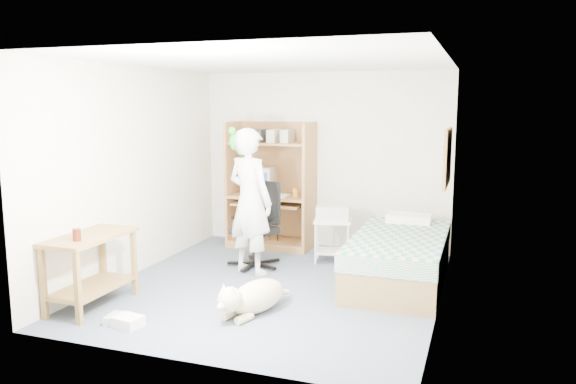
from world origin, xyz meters
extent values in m
plane|color=#485162|center=(0.00, 0.00, 0.00)|extent=(4.00, 4.00, 0.00)
cube|color=white|center=(0.00, 2.00, 1.25)|extent=(3.60, 0.02, 2.50)
cube|color=white|center=(1.80, 0.00, 1.25)|extent=(0.02, 4.00, 2.50)
cube|color=white|center=(-1.80, 0.00, 1.25)|extent=(0.02, 4.00, 2.50)
cube|color=white|center=(0.00, 0.00, 2.50)|extent=(3.60, 4.00, 0.02)
cube|color=brown|center=(-1.28, 1.70, 0.90)|extent=(0.04, 0.60, 1.80)
cube|color=brown|center=(-0.12, 1.70, 0.90)|extent=(0.04, 0.60, 1.80)
cube|color=brown|center=(-0.70, 1.99, 0.90)|extent=(1.20, 0.02, 1.80)
cube|color=brown|center=(-0.70, 1.70, 0.74)|extent=(1.12, 0.60, 0.04)
cube|color=brown|center=(-0.70, 1.62, 0.64)|extent=(1.00, 0.50, 0.03)
cube|color=brown|center=(-0.70, 1.70, 1.50)|extent=(1.12, 0.55, 0.03)
cube|color=brown|center=(-0.70, 1.70, 0.05)|extent=(1.12, 0.60, 0.10)
cube|color=brown|center=(1.30, 0.60, 0.18)|extent=(1.00, 2.00, 0.36)
cube|color=teal|center=(1.30, 0.60, 0.46)|extent=(1.02, 2.02, 0.20)
cube|color=white|center=(1.30, 1.40, 0.60)|extent=(0.55, 0.35, 0.12)
cube|color=brown|center=(-1.55, -1.20, 0.73)|extent=(0.50, 1.00, 0.04)
cube|color=brown|center=(-1.75, -1.65, 0.35)|extent=(0.05, 0.05, 0.70)
cube|color=brown|center=(-1.35, -1.65, 0.35)|extent=(0.05, 0.05, 0.70)
cube|color=brown|center=(-1.75, -0.75, 0.35)|extent=(0.05, 0.05, 0.70)
cube|color=brown|center=(-1.35, -0.75, 0.35)|extent=(0.05, 0.05, 0.70)
cube|color=brown|center=(-1.55, -1.20, 0.20)|extent=(0.46, 0.92, 0.03)
cube|color=olive|center=(1.78, 0.90, 1.45)|extent=(0.03, 0.90, 0.60)
cube|color=brown|center=(1.77, 0.90, 1.76)|extent=(0.04, 0.94, 0.04)
cube|color=brown|center=(1.77, 0.90, 1.14)|extent=(0.04, 0.94, 0.04)
cylinder|color=black|center=(-0.53, 0.65, 0.04)|extent=(0.60, 0.60, 0.06)
cylinder|color=black|center=(-0.53, 0.65, 0.23)|extent=(0.06, 0.06, 0.40)
cube|color=black|center=(-0.53, 0.65, 0.47)|extent=(0.60, 0.60, 0.08)
cube|color=black|center=(-0.44, 0.87, 0.80)|extent=(0.41, 0.21, 0.55)
cube|color=black|center=(-0.76, 0.75, 0.62)|extent=(0.15, 0.29, 0.04)
cube|color=black|center=(-0.29, 0.56, 0.62)|extent=(0.15, 0.29, 0.04)
imported|color=silver|center=(-0.48, 0.40, 0.89)|extent=(0.76, 0.63, 1.78)
ellipsoid|color=#138625|center=(-0.68, 0.42, 1.60)|extent=(0.13, 0.13, 0.21)
sphere|color=#138625|center=(-0.69, 0.39, 1.73)|extent=(0.09, 0.09, 0.09)
cone|color=orange|center=(-0.71, 0.34, 1.73)|extent=(0.05, 0.05, 0.04)
cylinder|color=#138625|center=(-0.66, 0.47, 1.48)|extent=(0.08, 0.14, 0.13)
ellipsoid|color=#CCB189|center=(0.10, -0.78, 0.16)|extent=(0.54, 0.77, 0.32)
sphere|color=#CCB189|center=(-0.03, -1.15, 0.24)|extent=(0.24, 0.24, 0.24)
cone|color=#CCB189|center=(-0.09, -1.15, 0.34)|extent=(0.07, 0.07, 0.09)
cone|color=#CCB189|center=(0.02, -1.19, 0.34)|extent=(0.07, 0.07, 0.09)
ellipsoid|color=#CCB189|center=(-0.06, -1.25, 0.20)|extent=(0.12, 0.15, 0.08)
cylinder|color=#CCB189|center=(0.22, -0.43, 0.10)|extent=(0.13, 0.23, 0.11)
cube|color=silver|center=(0.35, 1.20, 0.55)|extent=(0.54, 0.46, 0.04)
cube|color=silver|center=(0.35, 1.20, 0.14)|extent=(0.49, 0.42, 0.03)
cylinder|color=silver|center=(0.14, 1.04, 0.27)|extent=(0.03, 0.03, 0.55)
cylinder|color=silver|center=(0.56, 1.04, 0.27)|extent=(0.03, 0.03, 0.55)
cylinder|color=silver|center=(0.14, 1.36, 0.27)|extent=(0.03, 0.03, 0.55)
cylinder|color=silver|center=(0.56, 1.36, 0.27)|extent=(0.03, 0.03, 0.55)
cube|color=#A8A8A4|center=(0.35, 1.20, 0.66)|extent=(0.47, 0.39, 0.18)
cube|color=beige|center=(-0.88, 1.75, 0.96)|extent=(0.44, 0.46, 0.38)
cube|color=navy|center=(-0.86, 1.54, 0.96)|extent=(0.32, 0.05, 0.26)
cube|color=beige|center=(-0.75, 1.58, 0.67)|extent=(0.45, 0.16, 0.03)
cylinder|color=gold|center=(-0.31, 1.65, 0.82)|extent=(0.08, 0.08, 0.12)
cylinder|color=#40160A|center=(-1.50, -1.44, 0.81)|extent=(0.08, 0.08, 0.12)
cube|color=white|center=(-0.89, -1.54, 0.05)|extent=(0.28, 0.24, 0.10)
cube|color=#B4B4AF|center=(-1.04, -1.50, 0.04)|extent=(0.21, 0.24, 0.08)
camera|label=1|loc=(2.15, -5.74, 2.05)|focal=35.00mm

